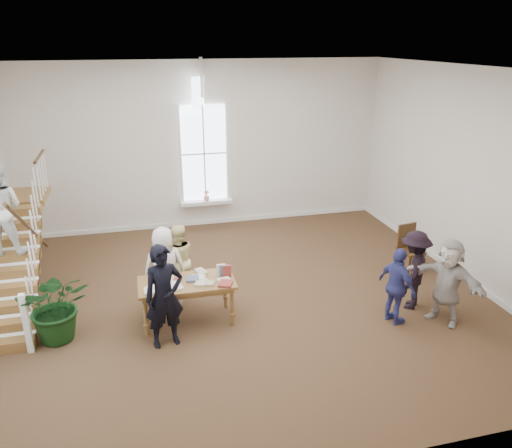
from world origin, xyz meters
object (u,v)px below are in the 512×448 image
object	(u,v)px
library_table	(187,286)
woman_cluster_c	(447,282)
police_officer	(164,296)
side_chair	(409,245)
floor_plant	(57,305)
elderly_woman	(165,269)
person_yellow	(178,260)
woman_cluster_b	(414,270)
woman_cluster_a	(397,286)

from	to	relation	value
library_table	woman_cluster_c	distance (m)	4.79
police_officer	woman_cluster_c	bearing A→B (deg)	-17.66
side_chair	library_table	bearing A→B (deg)	-179.19
floor_plant	elderly_woman	bearing A→B (deg)	18.29
person_yellow	library_table	bearing A→B (deg)	79.91
person_yellow	floor_plant	size ratio (longest dim) A/B	1.16
side_chair	woman_cluster_b	bearing A→B (deg)	-127.64
library_table	side_chair	bearing A→B (deg)	11.15
library_table	person_yellow	bearing A→B (deg)	93.18
library_table	woman_cluster_a	distance (m)	3.86
woman_cluster_a	woman_cluster_c	bearing A→B (deg)	-118.10
police_officer	woman_cluster_b	distance (m)	4.79
police_officer	woman_cluster_c	world-z (taller)	police_officer
person_yellow	woman_cluster_c	bearing A→B (deg)	141.42
woman_cluster_a	side_chair	xyz separation A→B (m)	(1.38, 1.93, -0.12)
library_table	woman_cluster_b	world-z (taller)	woman_cluster_b
person_yellow	floor_plant	xyz separation A→B (m)	(-2.21, -1.13, -0.10)
police_officer	person_yellow	world-z (taller)	police_officer
person_yellow	woman_cluster_b	world-z (taller)	woman_cluster_b
woman_cluster_b	library_table	bearing A→B (deg)	-54.67
police_officer	person_yellow	bearing A→B (deg)	65.45
woman_cluster_b	woman_cluster_c	world-z (taller)	woman_cluster_c
elderly_woman	floor_plant	xyz separation A→B (m)	(-1.91, -0.63, -0.18)
woman_cluster_a	woman_cluster_b	distance (m)	0.75
library_table	floor_plant	distance (m)	2.26
person_yellow	side_chair	distance (m)	5.18
woman_cluster_c	police_officer	bearing A→B (deg)	-125.25
woman_cluster_a	side_chair	distance (m)	2.37
woman_cluster_a	elderly_woman	bearing A→B (deg)	53.25
elderly_woman	woman_cluster_b	world-z (taller)	elderly_woman
elderly_woman	floor_plant	size ratio (longest dim) A/B	1.27
woman_cluster_c	side_chair	xyz separation A→B (m)	(0.48, 2.13, -0.21)
elderly_woman	floor_plant	bearing A→B (deg)	14.95
woman_cluster_c	floor_plant	bearing A→B (deg)	-128.73
library_table	person_yellow	xyz separation A→B (m)	(-0.05, 1.11, 0.03)
police_officer	person_yellow	xyz separation A→B (m)	(0.40, 1.75, -0.16)
woman_cluster_a	woman_cluster_b	bearing A→B (deg)	-68.71
elderly_woman	police_officer	bearing A→B (deg)	82.09
police_officer	person_yellow	distance (m)	1.80
woman_cluster_b	floor_plant	size ratio (longest dim) A/B	1.20
woman_cluster_b	floor_plant	xyz separation A→B (m)	(-6.60, 0.50, -0.13)
library_table	woman_cluster_b	bearing A→B (deg)	-6.27
police_officer	person_yellow	size ratio (longest dim) A/B	1.21
police_officer	elderly_woman	xyz separation A→B (m)	(0.10, 1.25, -0.08)
library_table	woman_cluster_c	size ratio (longest dim) A/B	1.07
elderly_woman	floor_plant	distance (m)	2.02
woman_cluster_c	floor_plant	world-z (taller)	woman_cluster_c
person_yellow	floor_plant	bearing A→B (deg)	14.48
woman_cluster_b	woman_cluster_c	bearing A→B (deg)	67.02
police_officer	elderly_woman	world-z (taller)	police_officer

